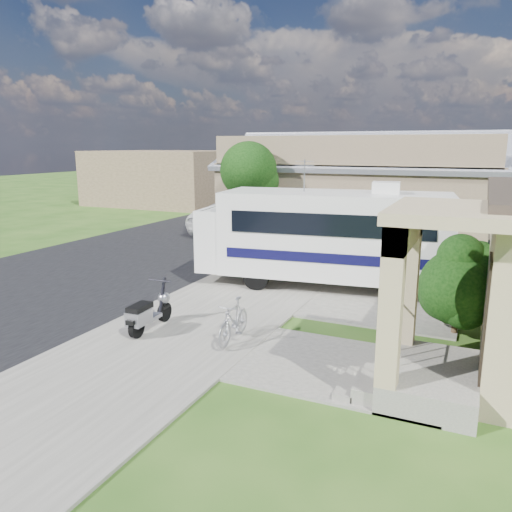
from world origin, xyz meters
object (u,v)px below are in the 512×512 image
at_px(motorhome, 325,234).
at_px(garden_hose, 386,353).
at_px(van, 287,200).
at_px(scooter, 148,313).
at_px(shrub, 461,284).
at_px(bicycle, 234,323).
at_px(pickup_truck, 236,216).

height_order(motorhome, garden_hose, motorhome).
bearing_deg(van, scooter, -75.43).
distance_m(motorhome, shrub, 4.88).
xyz_separation_m(bicycle, garden_hose, (3.28, 0.64, -0.38)).
xyz_separation_m(scooter, pickup_truck, (-4.51, 13.64, 0.31)).
distance_m(bicycle, garden_hose, 3.36).
relative_size(shrub, bicycle, 1.52).
height_order(bicycle, garden_hose, bicycle).
bearing_deg(scooter, pickup_truck, 105.32).
relative_size(motorhome, scooter, 4.58).
distance_m(shrub, pickup_truck, 15.48).
distance_m(shrub, bicycle, 5.37).
bearing_deg(garden_hose, motorhome, 120.80).
bearing_deg(motorhome, scooter, -122.71).
relative_size(motorhome, pickup_truck, 1.35).
height_order(bicycle, van, van).
distance_m(shrub, scooter, 7.39).
height_order(scooter, bicycle, scooter).
relative_size(scooter, van, 0.26).
height_order(motorhome, pickup_truck, motorhome).
distance_m(motorhome, bicycle, 5.48).
bearing_deg(pickup_truck, shrub, 138.52).
bearing_deg(bicycle, scooter, -176.10).
distance_m(bicycle, van, 21.76).
distance_m(scooter, garden_hose, 5.52).
bearing_deg(garden_hose, pickup_truck, 127.99).
xyz_separation_m(shrub, pickup_truck, (-11.23, 10.64, -0.42)).
bearing_deg(motorhome, bicycle, -102.80).
bearing_deg(pickup_truck, bicycle, 118.47).
xyz_separation_m(bicycle, van, (-6.68, 20.70, 0.48)).
bearing_deg(shrub, pickup_truck, 136.54).
xyz_separation_m(shrub, van, (-11.25, 17.99, -0.28)).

